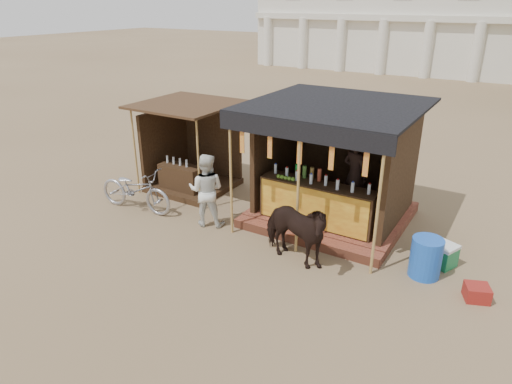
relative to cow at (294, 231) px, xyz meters
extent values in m
plane|color=#846B4C|center=(-1.15, -1.13, -0.69)|extent=(120.00, 120.00, 0.00)
cube|color=#984B31|center=(-0.15, 2.37, -0.58)|extent=(3.40, 2.80, 0.22)
cube|color=#984B31|center=(-0.15, 0.82, -0.59)|extent=(3.40, 0.35, 0.20)
cube|color=#3C2715|center=(-0.15, 1.42, 0.00)|extent=(2.60, 0.55, 0.95)
cube|color=#BA6515|center=(-0.15, 1.13, 0.00)|extent=(2.50, 0.02, 0.88)
cube|color=#3C2715|center=(-0.15, 3.62, 0.78)|extent=(3.00, 0.12, 2.50)
cube|color=#3C2715|center=(-1.65, 2.37, 0.78)|extent=(0.12, 2.50, 2.50)
cube|color=#3C2715|center=(1.35, 2.37, 0.78)|extent=(0.12, 2.50, 2.50)
cube|color=black|center=(-0.15, 2.17, 2.06)|extent=(3.60, 3.60, 0.06)
cube|color=black|center=(-0.15, 0.39, 1.88)|extent=(3.60, 0.06, 0.36)
cylinder|color=tan|center=(-1.75, 0.42, 0.68)|extent=(0.06, 0.06, 2.75)
cylinder|color=tan|center=(-0.15, 0.42, 0.68)|extent=(0.06, 0.06, 2.75)
cylinder|color=tan|center=(1.45, 0.42, 0.68)|extent=(0.06, 0.06, 2.75)
cube|color=red|center=(-1.45, 0.42, 1.51)|extent=(0.10, 0.02, 0.55)
cube|color=red|center=(-0.80, 0.42, 1.51)|extent=(0.10, 0.02, 0.55)
cube|color=red|center=(-0.15, 0.42, 1.51)|extent=(0.10, 0.02, 0.55)
cube|color=red|center=(0.50, 0.42, 1.51)|extent=(0.10, 0.02, 0.55)
cube|color=red|center=(1.15, 0.42, 1.51)|extent=(0.10, 0.02, 0.55)
imported|color=black|center=(0.29, 2.47, 0.43)|extent=(0.76, 0.63, 1.80)
cube|color=#3C2715|center=(-4.15, 2.07, -0.62)|extent=(2.00, 2.00, 0.15)
cube|color=#3C2715|center=(-4.15, 3.02, 0.36)|extent=(1.90, 0.10, 2.10)
cube|color=#3C2715|center=(-5.10, 2.07, 0.36)|extent=(0.10, 1.90, 2.10)
cube|color=#472D19|center=(-4.15, 1.97, 1.66)|extent=(2.40, 2.40, 0.06)
cylinder|color=tan|center=(-5.20, 1.02, 0.48)|extent=(0.05, 0.05, 2.35)
cylinder|color=tan|center=(-3.10, 1.02, 0.48)|extent=(0.05, 0.05, 2.35)
cube|color=#3C2715|center=(-4.15, 1.57, -0.29)|extent=(1.20, 0.50, 0.80)
imported|color=black|center=(0.00, 0.00, 0.00)|extent=(1.75, 1.04, 1.38)
imported|color=#9F9FA7|center=(-4.45, 0.19, -0.15)|extent=(2.12, 0.89, 1.08)
imported|color=silver|center=(-2.47, 0.47, 0.16)|extent=(1.01, 0.90, 1.71)
cylinder|color=blue|center=(2.33, 0.87, -0.30)|extent=(0.68, 0.68, 0.78)
cube|color=maroon|center=(3.29, 0.58, -0.55)|extent=(0.51, 0.49, 0.27)
cube|color=#1B7C43|center=(2.47, 1.47, -0.49)|extent=(0.73, 0.63, 0.40)
cube|color=white|center=(2.47, 1.47, -0.26)|extent=(0.76, 0.65, 0.06)
cube|color=silver|center=(-3.15, 28.87, 3.31)|extent=(26.00, 7.00, 8.00)
cube|color=silver|center=(-3.15, 25.27, 3.01)|extent=(26.00, 0.50, 0.40)
cylinder|color=silver|center=(-15.15, 25.27, 1.11)|extent=(0.70, 0.70, 3.60)
cylinder|color=silver|center=(-12.15, 25.27, 1.11)|extent=(0.70, 0.70, 3.60)
cylinder|color=silver|center=(-9.15, 25.27, 1.11)|extent=(0.70, 0.70, 3.60)
cylinder|color=silver|center=(-6.15, 25.27, 1.11)|extent=(0.70, 0.70, 3.60)
cylinder|color=silver|center=(-3.15, 25.27, 1.11)|extent=(0.70, 0.70, 3.60)
cylinder|color=silver|center=(-0.15, 25.27, 1.11)|extent=(0.70, 0.70, 3.60)
camera|label=1|loc=(3.44, -7.07, 4.15)|focal=32.00mm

